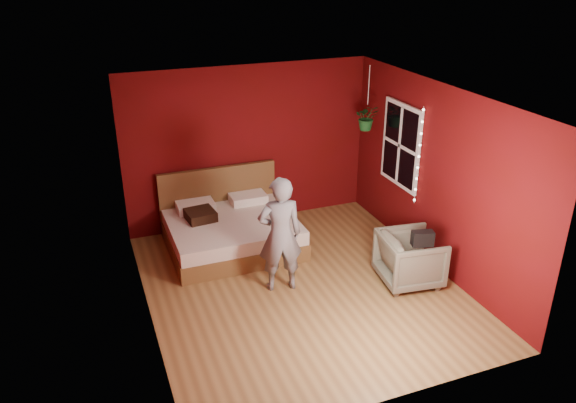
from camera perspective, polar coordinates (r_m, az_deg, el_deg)
The scene contains 10 objects.
floor at distance 7.69m, azimuth 1.35°, elevation -8.68°, with size 4.50×4.50×0.00m, color olive.
room_walls at distance 6.92m, azimuth 1.49°, elevation 3.08°, with size 4.04×4.54×2.62m.
window at distance 8.60m, azimuth 11.37°, elevation 5.62°, with size 0.05×0.97×1.27m.
fairy_lights at distance 8.18m, azimuth 13.14°, elevation 4.48°, with size 0.04×0.04×1.45m.
bed at distance 8.62m, azimuth -5.84°, elevation -2.85°, with size 1.90×1.61×1.04m.
person at distance 7.28m, azimuth -0.81°, elevation -3.39°, with size 0.58×0.38×1.60m, color slate.
armchair at distance 7.79m, azimuth 12.30°, elevation -5.71°, with size 0.77×0.79×0.72m, color #696753.
handbag at distance 7.36m, azimuth 13.51°, elevation -3.66°, with size 0.27×0.14×0.20m, color black.
throw_pillow at distance 8.50m, azimuth -8.89°, elevation -1.37°, with size 0.41×0.41×0.15m, color black.
hanging_plant at distance 8.89m, azimuth 8.02°, elevation 8.46°, with size 0.44×0.42×1.00m.
Camera 1 is at (-2.50, -5.96, 4.17)m, focal length 35.00 mm.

